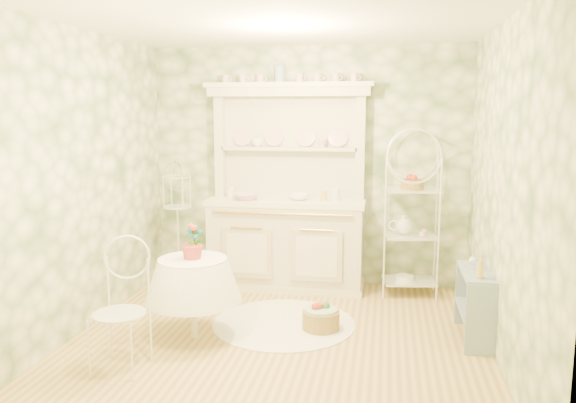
% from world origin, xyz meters
% --- Properties ---
extents(floor, '(3.60, 3.60, 0.00)m').
position_xyz_m(floor, '(0.00, 0.00, 0.00)').
color(floor, tan).
rests_on(floor, ground).
extents(ceiling, '(3.60, 3.60, 0.00)m').
position_xyz_m(ceiling, '(0.00, 0.00, 2.70)').
color(ceiling, white).
rests_on(ceiling, floor).
extents(wall_left, '(3.60, 3.60, 0.00)m').
position_xyz_m(wall_left, '(-1.80, 0.00, 1.35)').
color(wall_left, '#F1EECB').
rests_on(wall_left, floor).
extents(wall_right, '(3.60, 3.60, 0.00)m').
position_xyz_m(wall_right, '(1.80, 0.00, 1.35)').
color(wall_right, '#F1EECB').
rests_on(wall_right, floor).
extents(wall_back, '(3.60, 3.60, 0.00)m').
position_xyz_m(wall_back, '(0.00, 1.80, 1.35)').
color(wall_back, '#F1EECB').
rests_on(wall_back, floor).
extents(wall_front, '(3.60, 3.60, 0.00)m').
position_xyz_m(wall_front, '(0.00, -1.80, 1.35)').
color(wall_front, '#F1EECB').
rests_on(wall_front, floor).
extents(kitchen_dresser, '(1.87, 0.61, 2.29)m').
position_xyz_m(kitchen_dresser, '(-0.20, 1.52, 1.15)').
color(kitchen_dresser, silver).
rests_on(kitchen_dresser, floor).
extents(bakers_rack, '(0.63, 0.49, 1.87)m').
position_xyz_m(bakers_rack, '(1.16, 1.50, 0.93)').
color(bakers_rack, white).
rests_on(bakers_rack, floor).
extents(side_shelf, '(0.27, 0.71, 0.60)m').
position_xyz_m(side_shelf, '(1.68, 0.34, 0.30)').
color(side_shelf, '#879EAF').
rests_on(side_shelf, floor).
extents(round_table, '(0.86, 0.86, 0.73)m').
position_xyz_m(round_table, '(-0.74, -0.04, 0.36)').
color(round_table, white).
rests_on(round_table, floor).
extents(cafe_chair, '(0.48, 0.48, 0.82)m').
position_xyz_m(cafe_chair, '(-1.08, -0.75, 0.41)').
color(cafe_chair, white).
rests_on(cafe_chair, floor).
extents(birdcage_stand, '(0.40, 0.40, 1.53)m').
position_xyz_m(birdcage_stand, '(-1.43, 1.40, 0.76)').
color(birdcage_stand, white).
rests_on(birdcage_stand, floor).
extents(floor_basket, '(0.35, 0.35, 0.23)m').
position_xyz_m(floor_basket, '(0.34, 0.32, 0.11)').
color(floor_basket, olive).
rests_on(floor_basket, floor).
extents(lace_rug, '(1.57, 1.57, 0.01)m').
position_xyz_m(lace_rug, '(-0.02, 0.40, 0.01)').
color(lace_rug, white).
rests_on(lace_rug, floor).
extents(bowl_floral, '(0.37, 0.37, 0.07)m').
position_xyz_m(bowl_floral, '(-0.63, 1.42, 1.02)').
color(bowl_floral, white).
rests_on(bowl_floral, kitchen_dresser).
extents(bowl_white, '(0.27, 0.27, 0.07)m').
position_xyz_m(bowl_white, '(-0.06, 1.50, 1.02)').
color(bowl_white, white).
rests_on(bowl_white, kitchen_dresser).
extents(cup_left, '(0.14, 0.14, 0.10)m').
position_xyz_m(cup_left, '(-0.56, 1.68, 1.61)').
color(cup_left, white).
rests_on(cup_left, kitchen_dresser).
extents(cup_right, '(0.14, 0.14, 0.10)m').
position_xyz_m(cup_right, '(0.18, 1.68, 1.61)').
color(cup_right, white).
rests_on(cup_right, kitchen_dresser).
extents(potted_geranium, '(0.15, 0.11, 0.29)m').
position_xyz_m(potted_geranium, '(-0.73, -0.01, 0.85)').
color(potted_geranium, '#3F7238').
rests_on(potted_geranium, round_table).
extents(bottle_amber, '(0.08, 0.08, 0.17)m').
position_xyz_m(bottle_amber, '(1.67, 0.13, 0.68)').
color(bottle_amber, tan).
rests_on(bottle_amber, side_shelf).
extents(bottle_blue, '(0.06, 0.06, 0.12)m').
position_xyz_m(bottle_blue, '(1.68, 0.39, 0.65)').
color(bottle_blue, '#92A4D0').
rests_on(bottle_blue, side_shelf).
extents(bottle_glass, '(0.08, 0.08, 0.09)m').
position_xyz_m(bottle_glass, '(1.68, 0.58, 0.65)').
color(bottle_glass, silver).
rests_on(bottle_glass, side_shelf).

